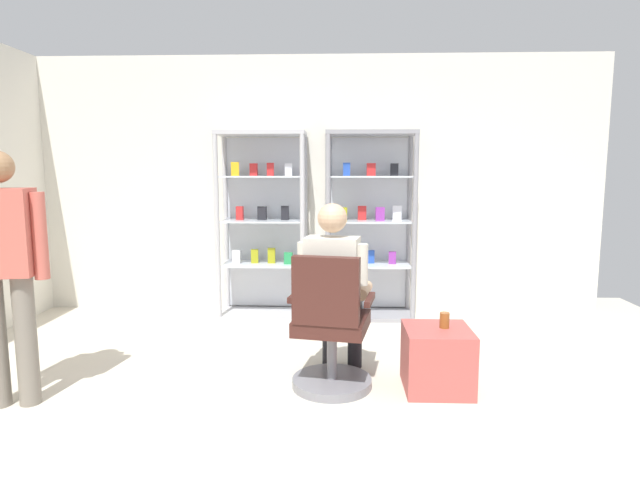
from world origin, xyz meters
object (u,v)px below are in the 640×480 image
object	(u,v)px
seated_shopkeeper	(335,284)
standing_customer	(5,263)
tea_glass	(444,320)
display_cabinet_left	(263,224)
office_chair	(330,335)
display_cabinet_right	(370,224)
storage_crate	(437,359)

from	to	relation	value
seated_shopkeeper	standing_customer	bearing A→B (deg)	-167.39
standing_customer	tea_glass	bearing A→B (deg)	7.43
seated_shopkeeper	standing_customer	size ratio (longest dim) A/B	0.79
display_cabinet_left	tea_glass	size ratio (longest dim) A/B	17.62
standing_customer	office_chair	bearing A→B (deg)	8.43
display_cabinet_left	tea_glass	xyz separation A→B (m)	(1.52, -1.82, -0.48)
display_cabinet_right	storage_crate	distance (m)	2.02
display_cabinet_right	seated_shopkeeper	size ratio (longest dim) A/B	1.47
storage_crate	tea_glass	bearing A→B (deg)	23.91
storage_crate	standing_customer	distance (m)	2.89
display_cabinet_right	seated_shopkeeper	world-z (taller)	display_cabinet_right
office_chair	tea_glass	xyz separation A→B (m)	(0.78, 0.07, 0.09)
standing_customer	storage_crate	bearing A→B (deg)	7.13
display_cabinet_left	display_cabinet_right	distance (m)	1.10
display_cabinet_right	tea_glass	size ratio (longest dim) A/B	17.62
tea_glass	standing_customer	size ratio (longest dim) A/B	0.07
display_cabinet_left	office_chair	bearing A→B (deg)	-68.78
office_chair	tea_glass	bearing A→B (deg)	4.80
office_chair	seated_shopkeeper	distance (m)	0.36
display_cabinet_left	tea_glass	distance (m)	2.41
display_cabinet_right	seated_shopkeeper	bearing A→B (deg)	-101.19
storage_crate	office_chair	bearing A→B (deg)	-176.51
tea_glass	seated_shopkeeper	bearing A→B (deg)	172.85
tea_glass	standing_customer	xyz separation A→B (m)	(-2.82, -0.37, 0.45)
display_cabinet_right	standing_customer	size ratio (longest dim) A/B	1.17
display_cabinet_left	storage_crate	size ratio (longest dim) A/B	4.14
office_chair	seated_shopkeeper	bearing A→B (deg)	79.47
office_chair	storage_crate	distance (m)	0.76
seated_shopkeeper	tea_glass	xyz separation A→B (m)	(0.75, -0.09, -0.23)
storage_crate	tea_glass	world-z (taller)	tea_glass
display_cabinet_left	seated_shopkeeper	xyz separation A→B (m)	(0.76, -1.72, -0.25)
display_cabinet_right	storage_crate	bearing A→B (deg)	-78.70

